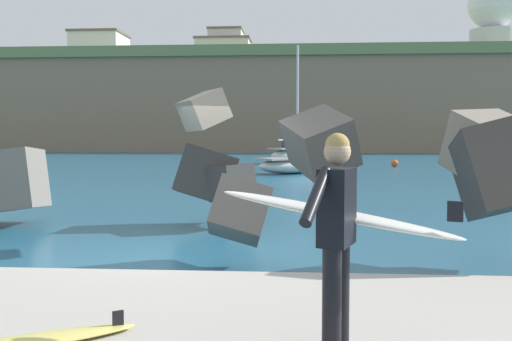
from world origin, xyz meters
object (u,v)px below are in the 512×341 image
at_px(mooring_buoy_inner, 395,163).
at_px(station_building_west, 226,50).
at_px(boat_near_left, 297,152).
at_px(station_building_east, 100,49).
at_px(boat_near_right, 293,164).
at_px(radar_dome, 494,15).
at_px(surfer_with_board, 336,225).
at_px(station_building_central, 224,53).

bearing_deg(mooring_buoy_inner, station_building_west, 107.87).
relative_size(boat_near_left, station_building_east, 0.66).
xyz_separation_m(boat_near_right, radar_dome, (23.85, 44.28, 15.99)).
relative_size(mooring_buoy_inner, station_building_east, 0.06).
height_order(surfer_with_board, station_building_east, station_building_east).
bearing_deg(radar_dome, station_building_central, 161.96).
xyz_separation_m(boat_near_left, boat_near_right, (-0.20, -10.94, -0.25)).
xyz_separation_m(boat_near_right, station_building_central, (-10.75, 55.54, 13.31)).
bearing_deg(station_building_central, station_building_west, 90.94).
distance_m(boat_near_right, station_building_east, 59.88).
bearing_deg(station_building_west, surfer_with_board, -82.28).
distance_m(boat_near_right, mooring_buoy_inner, 9.03).
distance_m(surfer_with_board, radar_dome, 74.83).
distance_m(boat_near_left, radar_dome, 43.80).
relative_size(mooring_buoy_inner, station_building_central, 0.05).
height_order(station_building_central, station_building_east, station_building_east).
bearing_deg(mooring_buoy_inner, surfer_with_board, -99.90).
bearing_deg(mooring_buoy_inner, station_building_east, 127.11).
height_order(radar_dome, station_building_west, radar_dome).
distance_m(boat_near_left, station_building_west, 51.53).
xyz_separation_m(boat_near_left, radar_dome, (23.65, 33.34, 15.74)).
relative_size(boat_near_left, radar_dome, 0.51).
height_order(boat_near_right, radar_dome, radar_dome).
relative_size(radar_dome, station_building_east, 1.30).
bearing_deg(surfer_with_board, station_building_east, 110.31).
bearing_deg(boat_near_left, boat_near_right, -91.05).
height_order(surfer_with_board, station_building_central, station_building_central).
height_order(boat_near_left, radar_dome, radar_dome).
bearing_deg(station_building_central, boat_near_left, -76.21).
distance_m(mooring_buoy_inner, station_building_west, 57.27).
bearing_deg(radar_dome, boat_near_left, -125.36).
bearing_deg(radar_dome, mooring_buoy_inner, -115.10).
bearing_deg(station_building_east, surfer_with_board, -69.69).
bearing_deg(mooring_buoy_inner, radar_dome, 64.90).
height_order(boat_near_left, station_building_east, station_building_east).
bearing_deg(boat_near_right, boat_near_left, 88.95).
xyz_separation_m(station_building_west, station_building_east, (-16.89, -7.93, -0.82)).
xyz_separation_m(boat_near_left, mooring_buoy_inner, (5.99, -4.37, -0.52)).
distance_m(station_building_central, station_building_east, 17.46).
height_order(mooring_buoy_inner, radar_dome, radar_dome).
height_order(station_building_west, station_building_east, station_building_west).
relative_size(station_building_west, station_building_central, 0.77).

